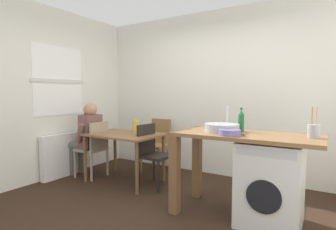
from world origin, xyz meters
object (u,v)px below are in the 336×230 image
object	(u,v)px
bottle_tall_green	(241,121)
chair_opposite	(152,151)
washing_machine	(270,183)
chair_spare_by_wall	(158,142)
mixing_bowl	(230,132)
utensil_crock	(314,131)
dining_table	(124,140)
vase	(136,127)
chair_person_seat	(94,146)
seated_person	(87,135)

from	to	relation	value
bottle_tall_green	chair_opposite	bearing A→B (deg)	173.32
washing_machine	chair_spare_by_wall	bearing A→B (deg)	153.31
mixing_bowl	utensil_crock	distance (m)	0.78
mixing_bowl	chair_opposite	bearing A→B (deg)	158.59
dining_table	chair_spare_by_wall	distance (m)	0.79
mixing_bowl	vase	xyz separation A→B (m)	(-1.66, 0.57, -0.11)
dining_table	chair_spare_by_wall	xyz separation A→B (m)	(0.10, 0.77, -0.14)
chair_person_seat	utensil_crock	world-z (taller)	utensil_crock
chair_person_seat	chair_opposite	distance (m)	1.03
washing_machine	vase	size ratio (longest dim) A/B	4.05
seated_person	mixing_bowl	bearing A→B (deg)	-100.49
chair_person_seat	seated_person	distance (m)	0.23
seated_person	chair_opposite	bearing A→B (deg)	-84.64
utensil_crock	bottle_tall_green	bearing A→B (deg)	171.03
utensil_crock	vase	size ratio (longest dim) A/B	1.41
chair_person_seat	washing_machine	distance (m)	2.73
chair_spare_by_wall	seated_person	xyz separation A→B (m)	(-0.81, -0.88, 0.16)
chair_person_seat	mixing_bowl	distance (m)	2.42
vase	dining_table	bearing A→B (deg)	-146.31
chair_opposite	vase	xyz separation A→B (m)	(-0.33, 0.05, 0.34)
washing_machine	bottle_tall_green	world-z (taller)	bottle_tall_green
chair_person_seat	seated_person	bearing A→B (deg)	90.00
washing_machine	mixing_bowl	world-z (taller)	mixing_bowl
chair_opposite	utensil_crock	bearing A→B (deg)	86.22
bottle_tall_green	utensil_crock	distance (m)	0.74
chair_spare_by_wall	mixing_bowl	size ratio (longest dim) A/B	4.09
chair_spare_by_wall	utensil_crock	distance (m)	2.68
bottle_tall_green	mixing_bowl	distance (m)	0.37
dining_table	chair_person_seat	xyz separation A→B (m)	(-0.55, -0.10, -0.14)
dining_table	mixing_bowl	xyz separation A→B (m)	(1.81, -0.47, 0.31)
chair_spare_by_wall	bottle_tall_green	xyz separation A→B (m)	(1.72, -0.88, 0.53)
chair_opposite	chair_spare_by_wall	distance (m)	0.81
bottle_tall_green	washing_machine	bearing A→B (deg)	-24.89
chair_opposite	washing_machine	size ratio (longest dim) A/B	1.05
chair_spare_by_wall	washing_machine	xyz separation A→B (m)	(2.08, -1.04, -0.08)
chair_spare_by_wall	chair_person_seat	bearing A→B (deg)	52.93
dining_table	washing_machine	size ratio (longest dim) A/B	1.28
chair_opposite	bottle_tall_green	xyz separation A→B (m)	(1.34, -0.16, 0.53)
chair_spare_by_wall	utensil_crock	bearing A→B (deg)	157.35
chair_person_seat	bottle_tall_green	bearing A→B (deg)	-92.38
chair_person_seat	chair_spare_by_wall	size ratio (longest dim) A/B	1.00
chair_person_seat	bottle_tall_green	distance (m)	2.42
mixing_bowl	bottle_tall_green	bearing A→B (deg)	88.63
seated_person	washing_machine	world-z (taller)	seated_person
chair_opposite	utensil_crock	size ratio (longest dim) A/B	3.00
washing_machine	bottle_tall_green	xyz separation A→B (m)	(-0.36, 0.17, 0.61)
bottle_tall_green	mixing_bowl	size ratio (longest dim) A/B	1.20
chair_person_seat	washing_machine	xyz separation A→B (m)	(2.72, -0.17, -0.08)
dining_table	washing_machine	xyz separation A→B (m)	(2.18, -0.27, -0.21)
chair_person_seat	washing_machine	size ratio (longest dim) A/B	1.05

